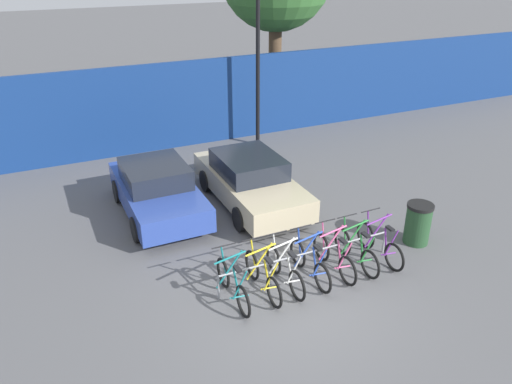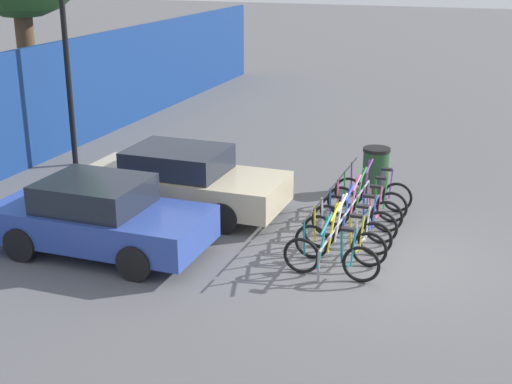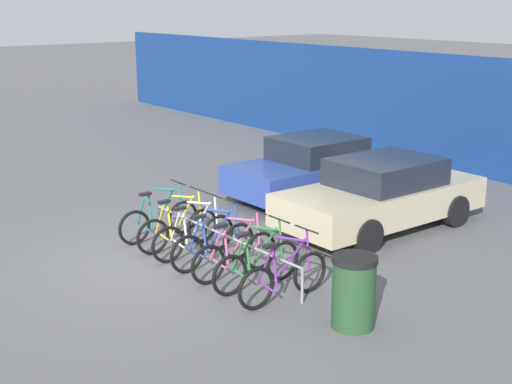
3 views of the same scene
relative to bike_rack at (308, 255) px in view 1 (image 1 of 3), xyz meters
name	(u,v)px [view 1 (image 1 of 3)]	position (x,y,z in m)	size (l,w,h in m)	color
ground_plane	(291,301)	(-0.76, -0.68, -0.49)	(120.00, 120.00, 0.00)	#59595B
hoarding_wall	(161,108)	(-0.76, 8.82, 1.02)	(36.00, 0.16, 3.02)	navy
bike_rack	(308,255)	(0.00, 0.00, 0.00)	(4.18, 0.04, 0.57)	gray
bicycle_teal	(233,285)	(-1.82, -0.15, -0.11)	(0.68, 1.71, 1.05)	black
bicycle_yellow	(263,276)	(-1.15, -0.15, -0.11)	(0.68, 1.71, 1.05)	black
bicycle_white	(285,270)	(-0.63, -0.15, -0.11)	(0.68, 1.71, 1.05)	black
bicycle_blue	(310,263)	(-0.03, -0.15, -0.11)	(0.68, 1.71, 1.05)	black
bicycle_pink	(334,257)	(0.59, -0.15, -0.11)	(0.68, 1.71, 1.05)	black
bicycle_green	(356,250)	(1.17, -0.15, -0.11)	(0.68, 1.71, 1.05)	black
bicycle_purple	(380,244)	(1.82, -0.15, -0.11)	(0.68, 1.71, 1.05)	black
car_blue	(157,190)	(-2.20, 4.15, 0.20)	(1.91, 4.02, 1.40)	#2D479E
car_beige	(250,180)	(0.29, 3.66, 0.20)	(1.91, 4.37, 1.40)	#C1B28E
lamp_post	(258,48)	(2.48, 7.83, 2.96)	(0.24, 0.44, 6.19)	black
trash_bin	(418,223)	(3.07, 0.04, 0.03)	(0.63, 0.63, 1.03)	#234728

